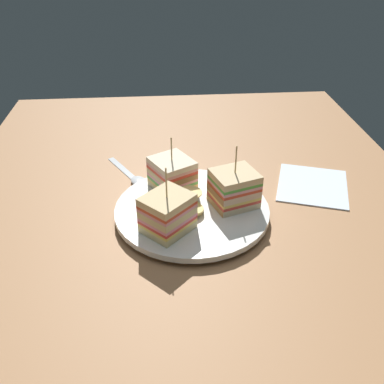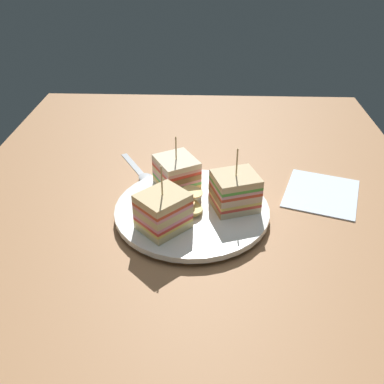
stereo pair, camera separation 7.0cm
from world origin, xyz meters
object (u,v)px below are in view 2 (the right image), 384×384
chip_pile (190,205)px  sandwich_wedge_1 (235,191)px  napkin (321,193)px  spoon (143,175)px  sandwich_wedge_0 (163,211)px  plate (192,211)px  sandwich_wedge_2 (177,173)px

chip_pile → sandwich_wedge_1: bearing=-76.8°
napkin → spoon: bearing=81.7°
sandwich_wedge_0 → napkin: 30.73cm
plate → chip_pile: bearing=164.5°
sandwich_wedge_0 → chip_pile: (4.44, -3.81, -1.81)cm
chip_pile → spoon: (13.67, 9.56, -2.54)cm
sandwich_wedge_0 → sandwich_wedge_2: sandwich_wedge_0 is taller
sandwich_wedge_1 → chip_pile: 7.69cm
plate → sandwich_wedge_0: 7.90cm
sandwich_wedge_1 → sandwich_wedge_2: bearing=-49.1°
sandwich_wedge_0 → napkin: size_ratio=0.79×
spoon → sandwich_wedge_1: bearing=24.3°
chip_pile → plate: bearing=-15.5°
sandwich_wedge_0 → sandwich_wedge_2: bearing=39.4°
sandwich_wedge_0 → chip_pile: size_ratio=1.46×
sandwich_wedge_0 → sandwich_wedge_1: 12.69cm
plate → sandwich_wedge_1: (0.54, -6.96, 3.67)cm
spoon → sandwich_wedge_0: bearing=-12.7°
sandwich_wedge_1 → sandwich_wedge_2: 11.47cm
plate → sandwich_wedge_0: bearing=143.6°
chip_pile → napkin: 25.28cm
plate → sandwich_wedge_2: (6.33, 2.93, 3.49)cm
plate → spoon: 15.95cm
napkin → sandwich_wedge_0: bearing=116.0°
spoon → napkin: bearing=51.4°
sandwich_wedge_0 → napkin: sandwich_wedge_0 is taller
sandwich_wedge_2 → chip_pile: 8.11cm
sandwich_wedge_1 → sandwich_wedge_0: bearing=10.3°
chip_pile → spoon: bearing=34.9°
sandwich_wedge_2 → chip_pile: (-7.51, -2.61, -1.60)cm
sandwich_wedge_2 → spoon: bearing=-160.9°
chip_pile → spoon: chip_pile is taller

